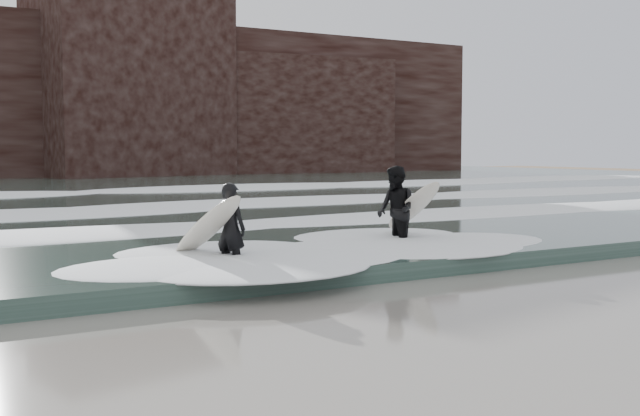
# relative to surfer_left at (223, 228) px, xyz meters

# --- Properties ---
(ground) EXTENTS (120.00, 120.00, 0.00)m
(ground) POSITION_rel_surfer_left_xyz_m (1.84, -5.07, -0.76)
(ground) COLOR olive
(ground) RESTS_ON ground
(sea) EXTENTS (90.00, 52.00, 0.30)m
(sea) POSITION_rel_surfer_left_xyz_m (1.84, 23.93, -0.61)
(sea) COLOR #2E453E
(sea) RESTS_ON ground
(foam_near) EXTENTS (60.00, 3.20, 0.20)m
(foam_near) POSITION_rel_surfer_left_xyz_m (1.84, 3.93, -0.36)
(foam_near) COLOR white
(foam_near) RESTS_ON sea
(foam_mid) EXTENTS (60.00, 4.00, 0.24)m
(foam_mid) POSITION_rel_surfer_left_xyz_m (1.84, 10.93, -0.34)
(foam_mid) COLOR white
(foam_mid) RESTS_ON sea
(foam_far) EXTENTS (60.00, 4.80, 0.30)m
(foam_far) POSITION_rel_surfer_left_xyz_m (1.84, 19.93, -0.31)
(foam_far) COLOR white
(foam_far) RESTS_ON sea
(surfer_left) EXTENTS (1.10, 1.97, 1.50)m
(surfer_left) POSITION_rel_surfer_left_xyz_m (0.00, 0.00, 0.00)
(surfer_left) COLOR black
(surfer_left) RESTS_ON ground
(surfer_right) EXTENTS (1.27, 1.97, 1.73)m
(surfer_right) POSITION_rel_surfer_left_xyz_m (3.90, 0.51, 0.11)
(surfer_right) COLOR black
(surfer_right) RESTS_ON ground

